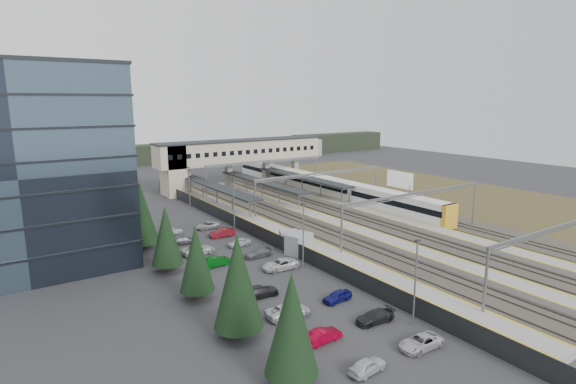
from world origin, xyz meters
TOP-DOWN VIEW (x-y plane):
  - ground at (0.00, 0.00)m, footprint 220.00×220.00m
  - office_building at (-36.00, 12.00)m, footprint 24.30×18.30m
  - conifer_row at (-22.00, -3.86)m, footprint 4.42×49.82m
  - car_park at (-13.53, -6.00)m, footprint 10.60×44.49m
  - lampposts at (-8.00, 1.25)m, footprint 0.50×53.25m
  - fence at (-6.50, 5.00)m, footprint 0.08×90.00m
  - relay_cabin_near at (-5.33, -3.36)m, footprint 3.79×3.19m
  - relay_cabin_far at (-4.93, -0.48)m, footprint 3.21×3.00m
  - rail_corridor at (9.34, 5.00)m, footprint 34.00×90.00m
  - canopies at (7.00, 27.00)m, footprint 23.10×30.00m
  - footbridge at (7.70, 42.00)m, footprint 40.40×6.40m
  - gantries at (12.00, 3.00)m, footprint 28.40×62.28m
  - train at (20.00, 24.15)m, footprint 3.12×65.26m
  - billboard at (30.90, 12.29)m, footprint 0.27×6.70m
  - scrub_east at (45.00, 5.00)m, footprint 34.00×120.00m
  - treeline_far at (23.81, 92.28)m, footprint 170.00×19.00m

SIDE VIEW (x-z plane):
  - ground at x=0.00m, z-range 0.00..0.00m
  - scrub_east at x=45.00m, z-range 0.00..0.06m
  - rail_corridor at x=9.34m, z-range -0.17..0.75m
  - car_park at x=-13.53m, z-range -0.05..1.23m
  - fence at x=-6.50m, z-range 0.00..2.00m
  - relay_cabin_far at x=-4.93m, z-range 0.00..2.34m
  - relay_cabin_near at x=-5.33m, z-range 0.00..2.71m
  - train at x=20.00m, z-range 0.27..4.20m
  - treeline_far at x=23.81m, z-range -0.55..6.45m
  - canopies at x=7.00m, z-range 2.28..5.56m
  - billboard at x=30.90m, z-range 1.05..6.87m
  - lampposts at x=-8.00m, z-range 0.30..8.37m
  - conifer_row at x=-22.00m, z-range 0.09..9.59m
  - gantries at x=12.00m, z-range 2.41..9.58m
  - footbridge at x=7.70m, z-range 2.33..13.53m
  - office_building at x=-36.00m, z-range 0.04..24.34m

